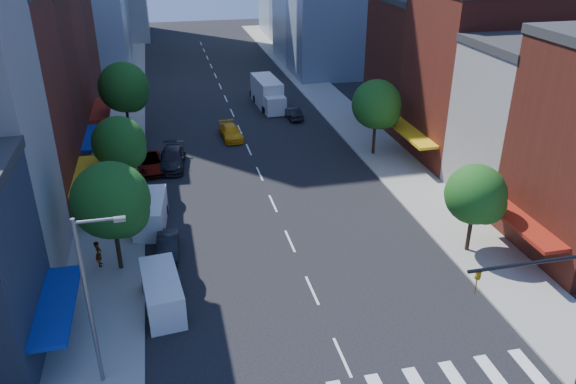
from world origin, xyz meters
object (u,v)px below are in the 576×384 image
(cargo_van_near, at_px, (163,294))
(traffic_car_oncoming, at_px, (293,113))
(parked_car_second, at_px, (168,247))
(parked_car_rear, at_px, (172,159))
(traffic_car_far, at_px, (259,93))
(pedestrian_far, at_px, (136,221))
(pedestrian_near, at_px, (99,254))
(parked_car_front, at_px, (167,302))
(parked_car_third, at_px, (150,163))
(taxi, at_px, (231,132))
(cargo_van_far, at_px, (150,214))
(box_truck, at_px, (268,94))

(cargo_van_near, relative_size, traffic_car_oncoming, 1.32)
(parked_car_second, xyz_separation_m, parked_car_rear, (0.94, 15.25, 0.14))
(cargo_van_near, distance_m, traffic_car_far, 42.92)
(pedestrian_far, bearing_deg, pedestrian_near, -2.22)
(parked_car_front, relative_size, parked_car_third, 0.76)
(taxi, bearing_deg, parked_car_third, -146.32)
(pedestrian_near, bearing_deg, parked_car_rear, -22.66)
(cargo_van_far, relative_size, pedestrian_near, 3.03)
(pedestrian_near, bearing_deg, cargo_van_far, -39.12)
(parked_car_third, bearing_deg, pedestrian_far, -102.56)
(parked_car_second, distance_m, cargo_van_near, 5.89)
(traffic_car_oncoming, distance_m, pedestrian_far, 28.37)
(taxi, xyz_separation_m, pedestrian_far, (-9.22, -17.91, 0.27))
(pedestrian_near, distance_m, pedestrian_far, 4.67)
(parked_car_second, height_order, traffic_car_oncoming, parked_car_second)
(parked_car_second, bearing_deg, box_truck, 71.63)
(cargo_van_near, bearing_deg, box_truck, 64.17)
(cargo_van_near, relative_size, box_truck, 0.62)
(traffic_car_far, bearing_deg, pedestrian_near, 61.37)
(box_truck, bearing_deg, pedestrian_near, -121.76)
(parked_car_second, height_order, taxi, taxi)
(cargo_van_far, xyz_separation_m, pedestrian_far, (-0.99, -0.66, -0.15))
(traffic_car_oncoming, xyz_separation_m, pedestrian_near, (-19.30, -26.78, 0.40))
(parked_car_front, relative_size, parked_car_rear, 0.68)
(parked_car_rear, distance_m, pedestrian_near, 16.64)
(parked_car_second, bearing_deg, traffic_car_far, 74.46)
(parked_car_third, xyz_separation_m, cargo_van_near, (0.59, -20.82, 0.37))
(cargo_van_near, height_order, pedestrian_far, cargo_van_near)
(taxi, distance_m, pedestrian_near, 24.81)
(pedestrian_near, xyz_separation_m, pedestrian_far, (2.32, 4.05, -0.09))
(parked_car_rear, bearing_deg, traffic_car_oncoming, 44.29)
(cargo_van_far, bearing_deg, box_truck, 68.39)
(cargo_van_far, relative_size, pedestrian_far, 3.36)
(pedestrian_near, bearing_deg, parked_car_front, -147.77)
(parked_car_second, relative_size, pedestrian_far, 2.51)
(box_truck, xyz_separation_m, pedestrian_far, (-15.09, -27.85, -0.62))
(parked_car_third, relative_size, cargo_van_near, 0.95)
(parked_car_second, distance_m, cargo_van_far, 4.35)
(cargo_van_near, bearing_deg, traffic_car_oncoming, 58.51)
(parked_car_front, bearing_deg, traffic_car_oncoming, 72.19)
(taxi, height_order, pedestrian_near, pedestrian_near)
(cargo_van_near, height_order, pedestrian_near, cargo_van_near)
(parked_car_rear, bearing_deg, cargo_van_near, -87.76)
(parked_car_rear, xyz_separation_m, pedestrian_far, (-3.00, -11.72, 0.15))
(cargo_van_far, distance_m, traffic_car_far, 33.73)
(box_truck, bearing_deg, parked_car_third, -133.74)
(parked_car_third, bearing_deg, pedestrian_near, -109.68)
(cargo_van_far, xyz_separation_m, pedestrian_near, (-3.31, -4.70, -0.06))
(parked_car_front, relative_size, traffic_car_oncoming, 0.96)
(traffic_car_far, bearing_deg, box_truck, 94.24)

